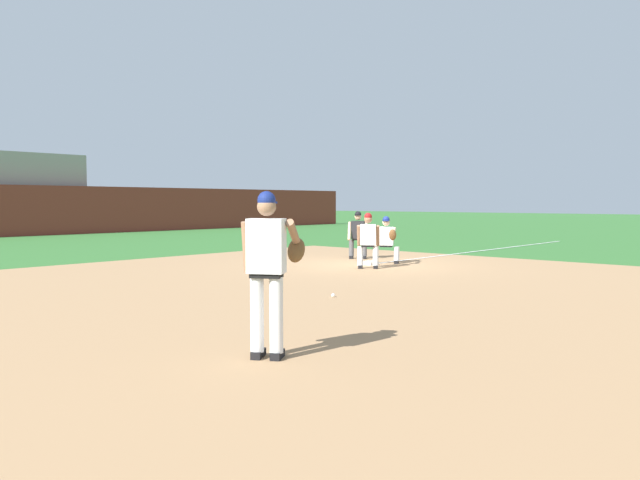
% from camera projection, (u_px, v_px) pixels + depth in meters
% --- Properties ---
extents(ground_plane, '(160.00, 160.00, 0.00)m').
position_uv_depth(ground_plane, '(369.00, 265.00, 17.30)').
color(ground_plane, '#336B2D').
extents(infield_dirt_patch, '(18.00, 18.00, 0.01)m').
position_uv_depth(infield_dirt_patch, '(340.00, 291.00, 12.10)').
color(infield_dirt_patch, '#A87F56').
rests_on(infield_dirt_patch, ground).
extents(foul_line_stripe, '(13.77, 0.10, 0.00)m').
position_uv_depth(foul_line_stripe, '(486.00, 250.00, 22.40)').
color(foul_line_stripe, white).
rests_on(foul_line_stripe, ground).
extents(first_base_bag, '(0.38, 0.38, 0.09)m').
position_uv_depth(first_base_bag, '(369.00, 263.00, 17.29)').
color(first_base_bag, white).
rests_on(first_base_bag, ground).
extents(baseball, '(0.07, 0.07, 0.07)m').
position_uv_depth(baseball, '(333.00, 295.00, 11.37)').
color(baseball, white).
rests_on(baseball, ground).
extents(pitcher, '(0.84, 0.57, 1.86)m').
position_uv_depth(pitcher, '(269.00, 264.00, 6.87)').
color(pitcher, black).
rests_on(pitcher, ground).
extents(first_baseman, '(0.82, 1.02, 1.34)m').
position_uv_depth(first_baseman, '(386.00, 238.00, 17.49)').
color(first_baseman, black).
rests_on(first_baseman, ground).
extents(baserunner, '(0.64, 0.68, 1.46)m').
position_uv_depth(baserunner, '(368.00, 238.00, 16.22)').
color(baserunner, black).
rests_on(baserunner, ground).
extents(umpire, '(0.64, 0.68, 1.46)m').
position_uv_depth(umpire, '(358.00, 233.00, 19.03)').
color(umpire, black).
rests_on(umpire, ground).
extents(outfield_wall, '(48.00, 0.50, 2.60)m').
position_uv_depth(outfield_wall, '(28.00, 211.00, 31.91)').
color(outfield_wall, maroon).
rests_on(outfield_wall, ground).
extents(stadium_seating_block, '(7.30, 3.35, 4.35)m').
position_uv_depth(stadium_seating_block, '(8.00, 193.00, 33.50)').
color(stadium_seating_block, gray).
rests_on(stadium_seating_block, ground).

